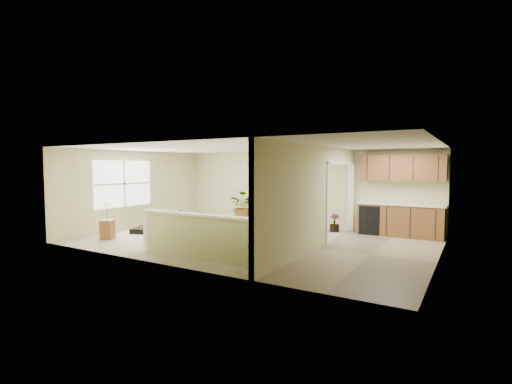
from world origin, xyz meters
The scene contains 20 objects.
floor centered at (0.00, 0.00, 0.00)m, with size 9.00×9.00×0.00m, color tan.
back_wall centered at (0.00, 3.00, 1.25)m, with size 9.00×0.04×2.50m, color beige.
front_wall centered at (0.00, -3.00, 1.25)m, with size 9.00×0.04×2.50m, color beige.
left_wall centered at (-4.50, 0.00, 1.25)m, with size 0.04×6.00×2.50m, color beige.
right_wall centered at (4.50, 0.00, 1.25)m, with size 0.04×6.00×2.50m, color beige.
ceiling centered at (0.00, 0.00, 2.50)m, with size 9.00×6.00×0.04m, color white.
kitchen_vinyl centered at (3.15, 0.00, 0.00)m, with size 2.70×6.00×0.01m, color #9A8768.
interior_partition centered at (1.80, 0.25, 1.22)m, with size 0.18×5.99×2.50m.
pony_half_wall centered at (0.08, -2.30, 0.52)m, with size 3.42×0.22×1.00m.
left_window centered at (-4.49, -0.50, 1.45)m, with size 0.05×2.15×1.45m, color white.
wall_art_left centered at (-0.95, 2.97, 1.75)m, with size 0.48×0.04×0.58m.
wall_mirror centered at (0.30, 2.97, 1.80)m, with size 0.55×0.04×0.55m.
kitchen_cabinets centered at (3.19, 2.73, 0.87)m, with size 2.36×0.65×2.33m.
piano centered at (-3.21, -0.08, 0.57)m, with size 2.05×2.01×1.37m.
piano_bench centered at (-1.62, -0.27, 0.26)m, with size 0.40×0.79×0.53m, color black.
loveseat centered at (0.00, 2.68, 0.29)m, with size 1.38×0.85×0.76m.
accent_table centered at (-1.04, 2.39, 0.46)m, with size 0.50×0.50×0.72m.
palm_plant centered at (-1.90, 2.56, 0.57)m, with size 1.28×1.19×1.16m.
small_plant centered at (1.45, 2.44, 0.23)m, with size 0.39×0.39×0.55m.
lamp_stand centered at (-3.53, -1.87, 0.44)m, with size 0.40×0.40×1.04m.
Camera 1 is at (5.13, -8.43, 2.01)m, focal length 26.00 mm.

